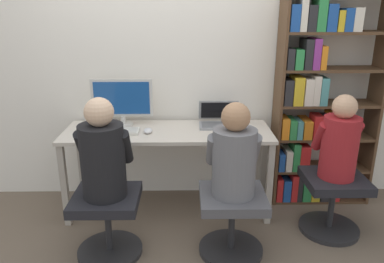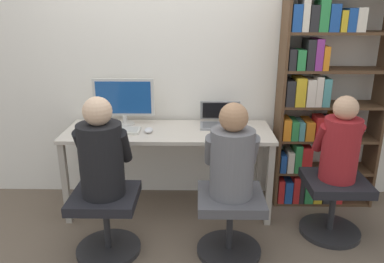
{
  "view_description": "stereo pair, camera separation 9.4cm",
  "coord_description": "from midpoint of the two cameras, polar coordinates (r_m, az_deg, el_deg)",
  "views": [
    {
      "loc": [
        0.16,
        -2.72,
        1.75
      ],
      "look_at": [
        0.2,
        0.12,
        0.79
      ],
      "focal_mm": 35.0,
      "sensor_mm": 36.0,
      "label": 1
    },
    {
      "loc": [
        0.25,
        -2.72,
        1.75
      ],
      "look_at": [
        0.2,
        0.12,
        0.79
      ],
      "focal_mm": 35.0,
      "sensor_mm": 36.0,
      "label": 2
    }
  ],
  "objects": [
    {
      "name": "ground_plane",
      "position": [
        3.24,
        -2.9,
        -14.09
      ],
      "size": [
        14.0,
        14.0,
        0.0
      ],
      "primitive_type": "plane",
      "color": "brown"
    },
    {
      "name": "wall_back",
      "position": [
        3.41,
        -2.53,
        11.03
      ],
      "size": [
        10.0,
        0.05,
        2.6
      ],
      "color": "white",
      "rests_on": "ground_plane"
    },
    {
      "name": "desk",
      "position": [
        3.21,
        -2.75,
        -1.22
      ],
      "size": [
        1.75,
        0.59,
        0.75
      ],
      "color": "beige",
      "rests_on": "ground_plane"
    },
    {
      "name": "desktop_monitor",
      "position": [
        3.32,
        -9.57,
        4.69
      ],
      "size": [
        0.53,
        0.17,
        0.41
      ],
      "color": "beige",
      "rests_on": "desk"
    },
    {
      "name": "laptop",
      "position": [
        3.3,
        5.14,
        1.66
      ],
      "size": [
        0.35,
        0.3,
        0.21
      ],
      "color": "gray",
      "rests_on": "desk"
    },
    {
      "name": "keyboard",
      "position": [
        3.18,
        -10.67,
        0.15
      ],
      "size": [
        0.4,
        0.17,
        0.03
      ],
      "color": "silver",
      "rests_on": "desk"
    },
    {
      "name": "computer_mouse_by_keyboard",
      "position": [
        3.13,
        -5.78,
        0.2
      ],
      "size": [
        0.07,
        0.11,
        0.04
      ],
      "color": "silver",
      "rests_on": "desk"
    },
    {
      "name": "office_chair_left",
      "position": [
        2.85,
        -12.01,
        -12.66
      ],
      "size": [
        0.48,
        0.48,
        0.48
      ],
      "color": "#262628",
      "rests_on": "ground_plane"
    },
    {
      "name": "office_chair_right",
      "position": [
        2.8,
        6.77,
        -12.98
      ],
      "size": [
        0.48,
        0.48,
        0.48
      ],
      "color": "#262628",
      "rests_on": "ground_plane"
    },
    {
      "name": "person_at_monitor",
      "position": [
        2.63,
        -12.71,
        -3.21
      ],
      "size": [
        0.37,
        0.34,
        0.7
      ],
      "color": "black",
      "rests_on": "office_chair_left"
    },
    {
      "name": "person_at_laptop",
      "position": [
        2.58,
        7.17,
        -3.75
      ],
      "size": [
        0.37,
        0.33,
        0.67
      ],
      "color": "slate",
      "rests_on": "office_chair_right"
    },
    {
      "name": "bookshelf",
      "position": [
        3.45,
        19.37,
        3.44
      ],
      "size": [
        0.89,
        0.29,
        1.86
      ],
      "color": "#513823",
      "rests_on": "ground_plane"
    },
    {
      "name": "office_chair_side",
      "position": [
        3.22,
        21.52,
        -9.82
      ],
      "size": [
        0.48,
        0.48,
        0.48
      ],
      "color": "#262628",
      "rests_on": "ground_plane"
    },
    {
      "name": "person_near_shelf",
      "position": [
        3.03,
        22.55,
        -1.69
      ],
      "size": [
        0.34,
        0.31,
        0.66
      ],
      "color": "maroon",
      "rests_on": "office_chair_side"
    }
  ]
}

